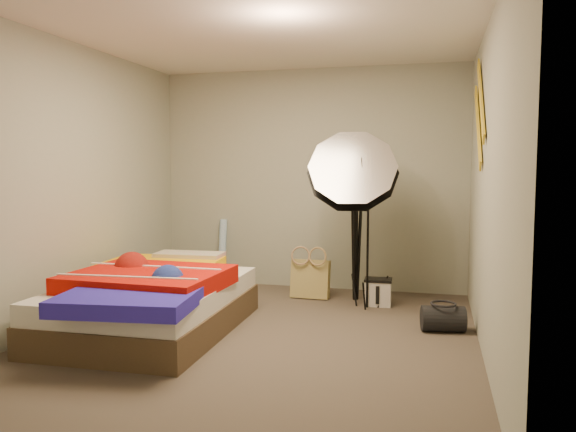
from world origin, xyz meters
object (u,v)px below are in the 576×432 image
(camera_case, at_px, (378,293))
(bed, at_px, (152,299))
(photo_umbrella, at_px, (353,174))
(camera_tripod, at_px, (356,226))
(duffel_bag, at_px, (443,319))
(tote_bag, at_px, (310,279))
(wrapping_roll, at_px, (222,252))

(camera_case, relative_size, bed, 0.12)
(photo_umbrella, height_order, camera_tripod, photo_umbrella)
(duffel_bag, distance_m, photo_umbrella, 1.58)
(photo_umbrella, bearing_deg, tote_bag, 142.51)
(camera_case, xyz_separation_m, camera_tripod, (-0.26, 0.19, 0.65))
(wrapping_roll, bearing_deg, bed, -86.12)
(camera_tripod, bearing_deg, duffel_bag, -47.64)
(camera_case, distance_m, camera_tripod, 0.72)
(camera_case, bearing_deg, camera_tripod, 141.09)
(camera_case, bearing_deg, duffel_bag, -52.72)
(wrapping_roll, relative_size, photo_umbrella, 0.42)
(wrapping_roll, bearing_deg, photo_umbrella, -26.05)
(camera_tripod, bearing_deg, tote_bag, -174.77)
(bed, relative_size, camera_tripod, 1.55)
(wrapping_roll, bearing_deg, camera_case, -17.07)
(photo_umbrella, distance_m, camera_tripod, 0.69)
(tote_bag, bearing_deg, wrapping_roll, 161.58)
(duffel_bag, height_order, bed, bed)
(tote_bag, bearing_deg, bed, -122.10)
(bed, xyz_separation_m, camera_tripod, (1.51, 1.58, 0.50))
(bed, xyz_separation_m, photo_umbrella, (1.53, 1.15, 1.04))
(camera_tripod, bearing_deg, wrapping_roll, 166.68)
(wrapping_roll, xyz_separation_m, camera_case, (1.90, -0.58, -0.26))
(photo_umbrella, bearing_deg, camera_tripod, 92.62)
(wrapping_roll, relative_size, camera_case, 3.05)
(duffel_bag, xyz_separation_m, bed, (-2.39, -0.61, 0.17))
(bed, distance_m, photo_umbrella, 2.18)
(camera_case, height_order, photo_umbrella, photo_umbrella)
(camera_case, bearing_deg, photo_umbrella, -137.54)
(camera_case, xyz_separation_m, photo_umbrella, (-0.24, -0.23, 1.20))
(tote_bag, bearing_deg, duffel_bag, -32.23)
(wrapping_roll, xyz_separation_m, photo_umbrella, (1.66, -0.81, 0.94))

